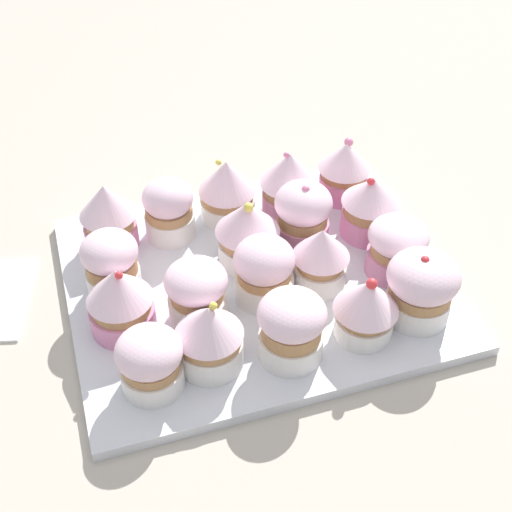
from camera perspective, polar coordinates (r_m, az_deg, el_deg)
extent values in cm
cube|color=#B2A899|center=(74.10, 0.00, -3.24)|extent=(180.00, 180.00, 3.00)
cube|color=silver|center=(72.61, 0.00, -2.09)|extent=(37.69, 31.11, 1.20)
cylinder|color=pink|center=(82.35, 7.01, 5.66)|extent=(5.54, 5.54, 2.76)
cylinder|color=#AD7F51|center=(81.22, 7.12, 6.74)|extent=(5.11, 5.11, 1.06)
cone|color=silver|center=(80.00, 7.25, 7.97)|extent=(5.96, 5.96, 3.20)
sphere|color=pink|center=(79.79, 7.49, 9.10)|extent=(1.03, 1.03, 1.03)
cylinder|color=pink|center=(79.54, 2.63, 4.38)|extent=(5.95, 5.95, 2.60)
cylinder|color=#AD7F51|center=(78.31, 2.68, 5.53)|extent=(5.65, 5.65, 1.42)
cone|color=silver|center=(76.78, 2.74, 7.07)|extent=(6.48, 6.48, 3.76)
sphere|color=pink|center=(75.72, 2.45, 8.17)|extent=(0.61, 0.61, 0.61)
cylinder|color=white|center=(78.93, -2.57, 3.89)|extent=(6.06, 6.06, 2.29)
cylinder|color=#AD7F51|center=(77.86, -2.61, 4.88)|extent=(5.73, 5.73, 1.18)
cone|color=silver|center=(76.35, -2.67, 6.37)|extent=(6.31, 6.31, 3.82)
sphere|color=#EAD64C|center=(75.45, -3.04, 7.55)|extent=(0.65, 0.65, 0.65)
cylinder|color=white|center=(76.88, -6.92, 2.54)|extent=(5.37, 5.37, 2.70)
cylinder|color=#AD7F51|center=(75.68, -7.04, 3.63)|extent=(5.03, 5.03, 1.08)
ellipsoid|color=silver|center=(74.60, -7.15, 4.68)|extent=(5.39, 5.39, 4.03)
cylinder|color=pink|center=(76.72, -11.55, 1.66)|extent=(5.64, 5.64, 2.48)
cylinder|color=#AD7F51|center=(75.44, -11.76, 2.83)|extent=(5.04, 5.04, 1.58)
cone|color=silver|center=(73.82, -12.04, 4.39)|extent=(5.92, 5.92, 3.69)
cylinder|color=pink|center=(77.52, 9.04, 2.72)|extent=(5.97, 5.97, 2.79)
cylinder|color=#AD7F51|center=(76.20, 9.21, 3.93)|extent=(5.67, 5.67, 1.44)
cone|color=silver|center=(74.87, 9.39, 5.24)|extent=(6.33, 6.33, 2.94)
sphere|color=red|center=(73.83, 9.25, 5.96)|extent=(0.82, 0.82, 0.82)
cylinder|color=pink|center=(75.62, 3.72, 1.99)|extent=(5.67, 5.67, 2.70)
cylinder|color=#AD7F51|center=(74.35, 3.78, 3.14)|extent=(5.25, 5.25, 1.24)
ellipsoid|color=silver|center=(73.16, 3.85, 4.29)|extent=(6.04, 6.04, 4.26)
sphere|color=pink|center=(71.70, 4.03, 5.38)|extent=(0.91, 0.91, 0.91)
cylinder|color=white|center=(73.22, -0.87, 0.41)|extent=(6.11, 6.11, 2.59)
cylinder|color=#AD7F51|center=(71.90, -0.89, 1.58)|extent=(5.67, 5.67, 1.38)
cone|color=silver|center=(70.31, -0.91, 3.10)|extent=(6.62, 6.62, 3.54)
sphere|color=#EAD64C|center=(68.94, -0.76, 3.91)|extent=(0.96, 0.96, 0.96)
cylinder|color=white|center=(71.42, -11.35, -1.95)|extent=(5.38, 5.38, 2.61)
cylinder|color=#AD7F51|center=(70.04, -11.57, -0.77)|extent=(5.02, 5.02, 1.46)
ellipsoid|color=silver|center=(68.79, -11.78, 0.36)|extent=(5.60, 5.60, 3.80)
cylinder|color=pink|center=(73.44, 11.07, -0.40)|extent=(5.83, 5.83, 2.61)
cylinder|color=#AD7F51|center=(72.21, 11.27, 0.67)|extent=(5.17, 5.17, 1.09)
ellipsoid|color=silver|center=(71.20, 11.43, 1.61)|extent=(6.08, 6.08, 3.38)
cylinder|color=white|center=(71.16, 5.13, -1.43)|extent=(5.32, 5.32, 2.39)
cylinder|color=#AD7F51|center=(69.92, 5.22, -0.37)|extent=(4.69, 4.69, 1.23)
cone|color=silver|center=(68.39, 5.34, 1.02)|extent=(5.71, 5.71, 3.32)
cylinder|color=white|center=(69.66, 0.96, -2.37)|extent=(5.87, 5.87, 2.48)
cylinder|color=#AD7F51|center=(68.43, 0.97, -1.33)|extent=(5.18, 5.18, 1.03)
ellipsoid|color=silver|center=(67.19, 0.99, -0.22)|extent=(5.95, 5.95, 4.31)
cylinder|color=white|center=(67.59, -4.71, -4.15)|extent=(5.57, 5.57, 2.79)
cylinder|color=#AD7F51|center=(66.19, -4.80, -3.00)|extent=(4.97, 4.97, 1.09)
ellipsoid|color=silver|center=(65.04, -4.88, -2.00)|extent=(5.93, 5.93, 3.56)
cylinder|color=pink|center=(67.81, -10.65, -4.90)|extent=(6.16, 6.16, 2.52)
cylinder|color=#AD7F51|center=(66.44, -10.86, -3.79)|extent=(5.55, 5.55, 1.30)
cone|color=silver|center=(64.74, -11.13, -2.32)|extent=(6.17, 6.17, 3.53)
sphere|color=red|center=(63.22, -11.00, -1.54)|extent=(0.74, 0.74, 0.74)
cylinder|color=white|center=(69.47, 12.88, -3.83)|extent=(6.20, 6.20, 2.63)
cylinder|color=#AD7F51|center=(68.13, 13.13, -2.72)|extent=(5.93, 5.93, 1.21)
ellipsoid|color=silver|center=(66.85, 13.37, -1.59)|extent=(6.85, 6.85, 4.20)
sphere|color=red|center=(65.50, 13.47, -0.33)|extent=(0.84, 0.84, 0.84)
cylinder|color=white|center=(67.01, 8.65, -5.50)|extent=(5.46, 5.46, 2.21)
cylinder|color=#AD7F51|center=(65.80, 8.79, -4.55)|extent=(4.92, 4.92, 1.08)
cone|color=silver|center=(64.20, 9.00, -3.19)|extent=(6.06, 6.06, 3.38)
sphere|color=red|center=(63.15, 9.32, -2.23)|extent=(1.03, 1.03, 1.03)
cylinder|color=white|center=(64.57, 3.05, -7.05)|extent=(5.85, 5.85, 2.66)
cylinder|color=#AD7F51|center=(62.98, 3.12, -5.81)|extent=(5.40, 5.40, 1.55)
ellipsoid|color=silver|center=(61.58, 3.19, -4.65)|extent=(6.17, 6.17, 3.69)
cylinder|color=white|center=(63.90, -3.70, -7.71)|extent=(5.96, 5.96, 2.79)
cylinder|color=#AD7F51|center=(62.43, -3.78, -6.58)|extent=(5.65, 5.65, 1.07)
cone|color=silver|center=(60.83, -3.87, -5.27)|extent=(6.12, 6.12, 3.20)
sphere|color=#EAD64C|center=(59.97, -3.46, -4.04)|extent=(0.73, 0.73, 0.73)
cylinder|color=white|center=(63.05, -8.34, -9.54)|extent=(5.53, 5.53, 2.30)
cylinder|color=#AD7F51|center=(61.76, -8.50, -8.59)|extent=(5.06, 5.06, 1.01)
ellipsoid|color=silver|center=(60.50, -8.65, -7.62)|extent=(5.81, 5.81, 3.77)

